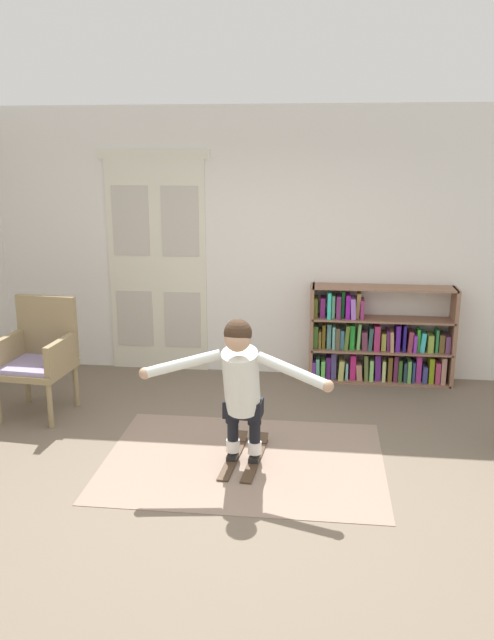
{
  "coord_description": "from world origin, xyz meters",
  "views": [
    {
      "loc": [
        0.64,
        -4.36,
        2.45
      ],
      "look_at": [
        0.03,
        0.87,
        1.05
      ],
      "focal_mm": 36.2,
      "sensor_mm": 36.0,
      "label": 1
    }
  ],
  "objects_px": {
    "wicker_chair": "(39,354)",
    "skis_pair": "(245,456)",
    "bookshelf": "(376,342)",
    "person_skier": "(241,380)"
  },
  "relations": [
    {
      "from": "wicker_chair",
      "to": "skis_pair",
      "type": "height_order",
      "value": "wicker_chair"
    },
    {
      "from": "bookshelf",
      "to": "person_skier",
      "type": "xyz_separation_m",
      "value": [
        -1.2,
        -2.13,
        0.3
      ]
    },
    {
      "from": "skis_pair",
      "to": "person_skier",
      "type": "distance_m",
      "value": 0.73
    },
    {
      "from": "wicker_chair",
      "to": "skis_pair",
      "type": "relative_size",
      "value": 1.36
    },
    {
      "from": "skis_pair",
      "to": "person_skier",
      "type": "height_order",
      "value": "person_skier"
    },
    {
      "from": "bookshelf",
      "to": "skis_pair",
      "type": "height_order",
      "value": "bookshelf"
    },
    {
      "from": "bookshelf",
      "to": "skis_pair",
      "type": "bearing_deg",
      "value": -120.83
    },
    {
      "from": "wicker_chair",
      "to": "skis_pair",
      "type": "bearing_deg",
      "value": -20.44
    },
    {
      "from": "wicker_chair",
      "to": "skis_pair",
      "type": "xyz_separation_m",
      "value": [
        2.05,
        -0.76,
        -0.56
      ]
    },
    {
      "from": "skis_pair",
      "to": "person_skier",
      "type": "xyz_separation_m",
      "value": [
        -0.01,
        -0.14,
        0.71
      ]
    }
  ]
}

